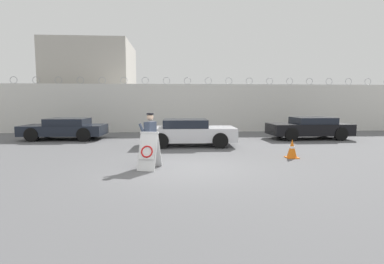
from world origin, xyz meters
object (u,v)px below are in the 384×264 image
Objects in this scene: traffic_cone_near at (292,149)px; parked_car_front_coupe at (65,128)px; parked_car_rear_sedan at (189,132)px; security_guard at (150,136)px; parked_car_far_side at (309,128)px; barricade_sign at (149,151)px.

parked_car_front_coupe reaches higher than traffic_cone_near.
parked_car_front_coupe is at bearing 158.75° from parked_car_rear_sedan.
parked_car_far_side is at bearing 157.00° from security_guard.
security_guard is 0.40× the size of parked_car_rear_sedan.
barricade_sign reaches higher than traffic_cone_near.
barricade_sign is 1.66× the size of traffic_cone_near.
barricade_sign is 0.27× the size of parked_car_rear_sedan.
barricade_sign is 0.26× the size of parked_car_front_coupe.
parked_car_far_side is (6.80, 2.06, -0.01)m from parked_car_rear_sedan.
security_guard is 5.21m from traffic_cone_near.
security_guard is at bearing -108.37° from parked_car_rear_sedan.
parked_car_rear_sedan is (-3.60, 3.34, 0.30)m from traffic_cone_near.
parked_car_far_side reaches higher than traffic_cone_near.
barricade_sign is 0.68× the size of security_guard.
traffic_cone_near is at bearing 151.29° from parked_car_front_coupe.
parked_car_rear_sedan reaches higher than parked_car_front_coupe.
traffic_cone_near is 0.16× the size of parked_car_rear_sedan.
traffic_cone_near is 0.16× the size of parked_car_front_coupe.
security_guard is at bearing 36.26° from parked_car_far_side.
barricade_sign is 10.75m from parked_car_far_side.
parked_car_far_side reaches higher than barricade_sign.
security_guard is 8.62m from parked_car_front_coupe.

